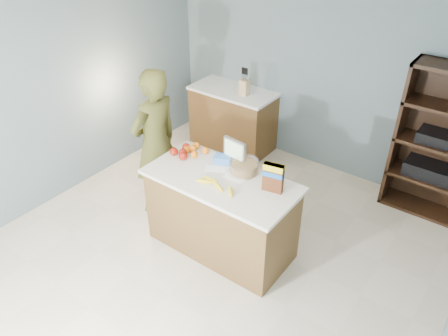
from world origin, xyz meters
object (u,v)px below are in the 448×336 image
Objects in this scene: shelving_unit at (438,145)px; cereal_box at (273,176)px; counter_peninsula at (221,217)px; person at (156,144)px; tv at (235,151)px.

shelving_unit is 6.19× the size of cereal_box.
cereal_box is (0.51, 0.13, 0.65)m from counter_peninsula.
shelving_unit is at bearing 129.85° from person.
person is (-1.03, 0.14, 0.47)m from counter_peninsula.
person is at bearing 172.31° from counter_peninsula.
shelving_unit reaches higher than person.
shelving_unit is 3.21m from person.
tv is 0.97× the size of cereal_box.
counter_peninsula is 0.84m from cereal_box.
person is 1.55m from cereal_box.
shelving_unit is 2.19m from cereal_box.
cereal_box is (-1.04, -1.92, 0.21)m from shelving_unit.
counter_peninsula is 5.53× the size of tv.
counter_peninsula is 1.14m from person.
counter_peninsula is 0.87× the size of shelving_unit.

